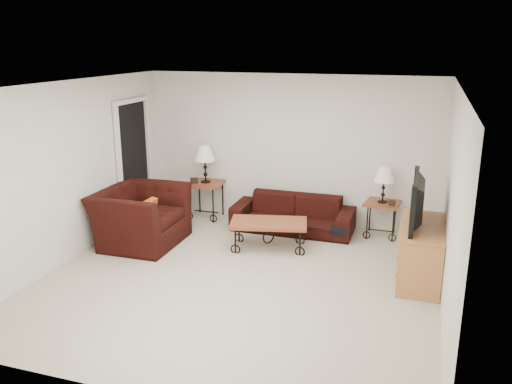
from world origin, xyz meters
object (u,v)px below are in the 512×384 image
Objects in this scene: coffee_table at (269,235)px; backpack at (340,226)px; side_table_left at (206,200)px; sofa at (293,214)px; armchair at (141,216)px; television at (424,201)px; lamp_right at (384,185)px; tv_stand at (421,253)px; lamp_left at (205,164)px; side_table_right at (381,219)px.

backpack is (0.97, 0.65, 0.04)m from coffee_table.
sofa is at bearing -6.37° from side_table_left.
armchair reaches higher than backpack.
armchair is 1.17× the size of television.
side_table_left is at bearing 144.36° from coffee_table.
television is at bearing -22.24° from side_table_left.
lamp_right is at bearing -68.02° from armchair.
television reaches higher than side_table_left.
television is at bearing 180.00° from tv_stand.
sofa is 3.06× the size of lamp_left.
tv_stand is 2.53× the size of backpack.
armchair is at bearing -107.99° from side_table_left.
armchair is 4.11m from tv_stand.
backpack is (-0.58, -0.40, -0.04)m from side_table_right.
side_table_right is at bearing -157.74° from television.
lamp_left is (-1.61, 0.18, 0.68)m from sofa.
lamp_left is 0.57× the size of television.
lamp_right is 0.93m from backpack.
tv_stand is (3.64, -1.48, 0.05)m from side_table_left.
lamp_right reaches higher than backpack.
side_table_right is at bearing -0.00° from lamp_left.
tv_stand is (2.03, -1.30, 0.09)m from sofa.
lamp_left reaches higher than lamp_right.
tv_stand is at bearing -22.13° from lamp_left.
side_table_left is 1.14× the size of lamp_right.
television is (4.08, -0.04, 0.65)m from armchair.
armchair reaches higher than sofa.
lamp_right is 1.61m from television.
tv_stand is at bearing -63.63° from backpack.
television is at bearing -67.74° from side_table_right.
sofa is 0.85m from backpack.
side_table_left is 1.14× the size of side_table_right.
side_table_left is at bearing 0.00° from lamp_left.
side_table_left is 3.98m from television.
backpack is (2.43, -0.40, -0.72)m from lamp_left.
backpack is at bearing -9.28° from side_table_left.
backpack is at bearing -14.88° from sofa.
tv_stand reaches higher than side_table_left.
lamp_left reaches higher than side_table_left.
lamp_right is at bearing -0.00° from lamp_left.
sofa is 1.76× the size of television.
side_table_right is 0.50× the size of television.
armchair reaches higher than side_table_right.
television is at bearing -67.74° from lamp_right.
armchair reaches higher than side_table_left.
armchair is (-0.47, -1.44, 0.11)m from side_table_left.
television reaches higher than sofa.
coffee_table is at bearing -146.06° from lamp_right.
tv_stand is (4.11, -0.04, -0.05)m from armchair.
backpack is (2.89, 1.04, -0.18)m from armchair.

